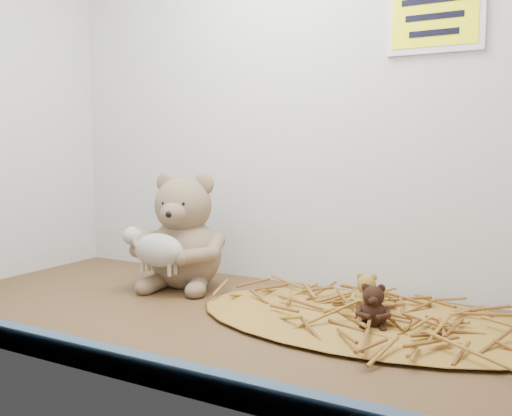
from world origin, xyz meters
The scene contains 8 objects.
alcove_shell centered at (0.00, 9.00, 45.00)cm, with size 120.40×60.20×90.40cm.
front_rail centered at (0.00, -28.80, 1.80)cm, with size 119.28×2.20×3.60cm, color #324B60.
straw_bed centered at (24.82, 9.41, 0.62)cm, with size 64.06×37.20×1.24cm, color olive.
main_teddy centered at (-18.84, 15.31, 12.48)cm, with size 20.13×21.24×24.96cm, color #927C5A, non-canonical shape.
toy_lamb centered at (-18.84, 6.36, 9.48)cm, with size 14.93×9.11×9.65cm, color #BBB4A8, non-canonical shape.
mini_teddy_tan centered at (22.86, 13.60, 4.68)cm, with size 5.55×5.86×6.89cm, color olive, non-canonical shape.
mini_teddy_brown centered at (26.78, 5.22, 4.84)cm, with size 5.81×6.13×7.20cm, color black, non-canonical shape.
wall_sign centered at (30.00, 29.40, 55.00)cm, with size 16.00×1.20×11.00cm, color #FDFF0D.
Camera 1 is at (54.52, -84.22, 30.67)cm, focal length 40.00 mm.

